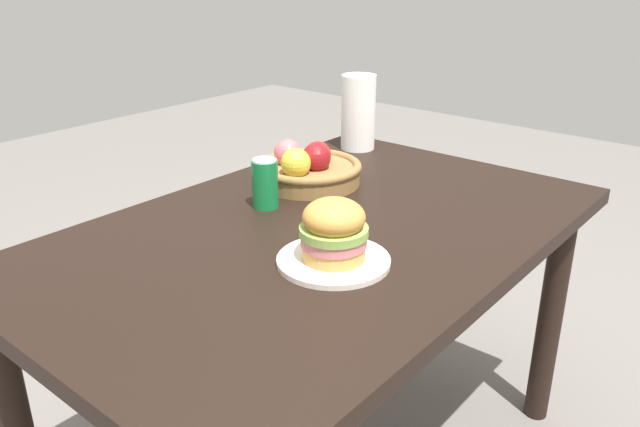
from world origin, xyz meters
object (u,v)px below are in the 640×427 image
(plate, at_px, (333,261))
(soda_can, at_px, (265,183))
(sandwich, at_px, (334,230))
(paper_towel_roll, at_px, (358,112))
(fruit_basket, at_px, (308,168))

(plate, xyz_separation_m, soda_can, (0.14, 0.33, 0.06))
(plate, bearing_deg, sandwich, 0.00)
(plate, height_order, sandwich, sandwich)
(paper_towel_roll, bearing_deg, plate, -146.85)
(plate, distance_m, paper_towel_roll, 0.85)
(soda_can, bearing_deg, plate, -112.70)
(plate, height_order, soda_can, soda_can)
(plate, distance_m, fruit_basket, 0.50)
(plate, relative_size, soda_can, 1.88)
(paper_towel_roll, bearing_deg, fruit_basket, -164.69)
(fruit_basket, bearing_deg, sandwich, -133.30)
(soda_can, xyz_separation_m, paper_towel_roll, (0.57, 0.13, 0.06))
(plate, distance_m, sandwich, 0.07)
(sandwich, bearing_deg, soda_can, 67.30)
(soda_can, bearing_deg, sandwich, -112.70)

